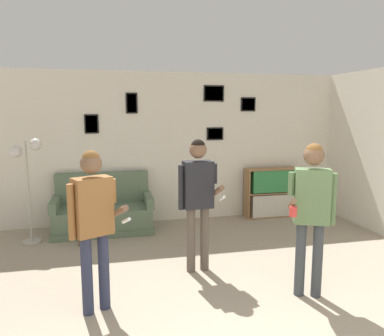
# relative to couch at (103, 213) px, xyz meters

# --- Properties ---
(wall_back) EXTENTS (8.62, 0.08, 2.70)m
(wall_back) POSITION_rel_couch_xyz_m (1.31, 0.41, 1.05)
(wall_back) COLOR silver
(wall_back) RESTS_ON ground_plane
(couch) EXTENTS (1.64, 0.80, 0.96)m
(couch) POSITION_rel_couch_xyz_m (0.00, 0.00, 0.00)
(couch) COLOR #5B7056
(couch) RESTS_ON ground_plane
(bookshelf) EXTENTS (1.03, 0.30, 0.94)m
(bookshelf) POSITION_rel_couch_xyz_m (3.14, 0.19, 0.16)
(bookshelf) COLOR olive
(bookshelf) RESTS_ON ground_plane
(floor_lamp) EXTENTS (0.46, 0.28, 1.61)m
(floor_lamp) POSITION_rel_couch_xyz_m (-1.08, -0.36, 0.88)
(floor_lamp) COLOR #ADA89E
(floor_lamp) RESTS_ON ground_plane
(person_player_foreground_left) EXTENTS (0.58, 0.39, 1.64)m
(person_player_foreground_left) POSITION_rel_couch_xyz_m (-0.05, -2.64, 0.70)
(person_player_foreground_left) COLOR #2D334C
(person_player_foreground_left) RESTS_ON ground_plane
(person_player_foreground_center) EXTENTS (0.51, 0.44, 1.67)m
(person_player_foreground_center) POSITION_rel_couch_xyz_m (1.18, -1.92, 0.72)
(person_player_foreground_center) COLOR brown
(person_player_foreground_center) RESTS_ON ground_plane
(person_watcher_holding_cup) EXTENTS (0.57, 0.37, 1.68)m
(person_watcher_holding_cup) POSITION_rel_couch_xyz_m (2.19, -2.83, 0.73)
(person_watcher_holding_cup) COLOR #3D4247
(person_watcher_holding_cup) RESTS_ON ground_plane
(bottle_on_floor) EXTENTS (0.07, 0.07, 0.29)m
(bottle_on_floor) POSITION_rel_couch_xyz_m (-0.34, -0.69, -0.20)
(bottle_on_floor) COLOR brown
(bottle_on_floor) RESTS_ON ground_plane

